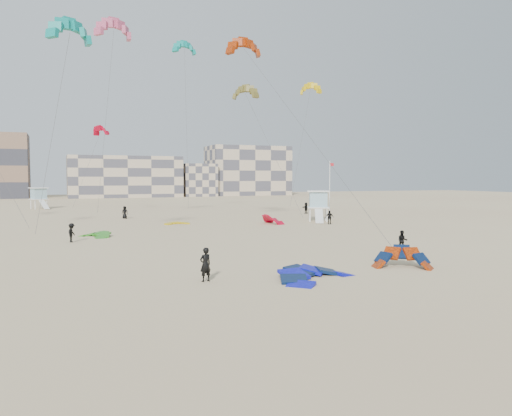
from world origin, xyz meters
name	(u,v)px	position (x,y,z in m)	size (l,w,h in m)	color
ground	(248,294)	(0.00, 0.00, 0.00)	(320.00, 320.00, 0.00)	#CDBA89
kite_ground_blue	(315,279)	(4.84, 2.14, 0.00)	(4.87, 5.01, 1.08)	#1319CC
kite_ground_orange	(402,268)	(11.65, 3.12, 0.00)	(3.45, 2.88, 2.06)	#E43E08
kite_ground_green	(95,237)	(-5.26, 27.70, 0.00)	(3.40, 3.54, 0.90)	#379320
kite_ground_red_far	(273,224)	(16.19, 33.98, 0.00)	(3.43, 3.11, 1.84)	red
kite_ground_yellow	(177,224)	(5.00, 37.77, 0.00)	(2.78, 2.92, 0.39)	#D5C806
kitesurfer_main	(205,265)	(-1.11, 3.65, 0.94)	(0.69, 0.45, 1.88)	black
kitesurfer_b	(402,241)	(16.44, 9.23, 0.79)	(0.77, 0.60, 1.58)	black
kitesurfer_c	(72,233)	(-7.49, 24.19, 0.84)	(1.09, 0.63, 1.69)	black
kitesurfer_d	(330,217)	(22.37, 30.69, 0.85)	(0.99, 0.41, 1.70)	black
kitesurfer_e	(125,212)	(0.09, 48.71, 0.88)	(0.86, 0.56, 1.75)	black
kitesurfer_f	(306,208)	(28.17, 48.15, 0.89)	(1.65, 0.53, 1.78)	black
kite_fly_teal_a	(70,33)	(-7.33, 21.30, 17.45)	(5.41, 4.70, 17.64)	#0A877D
kite_fly_orange	(244,49)	(10.83, 29.75, 19.89)	(3.89, 27.80, 20.34)	#E43E08
kite_fly_pink	(114,30)	(-1.86, 40.37, 23.38)	(5.27, 8.50, 23.64)	pink
kite_fly_olive	(245,93)	(14.82, 40.00, 16.87)	(5.80, 13.06, 17.23)	brown
kite_fly_yellow	(310,90)	(28.53, 47.57, 19.47)	(4.58, 6.33, 19.57)	#D5C806
kite_fly_teal_b	(184,49)	(9.76, 52.68, 25.23)	(4.36, 4.40, 25.57)	#0A877D
kite_fly_red	(101,131)	(-2.05, 59.90, 13.00)	(6.48, 4.13, 13.33)	red
lifeguard_tower_near	(318,206)	(23.06, 34.83, 2.00)	(3.81, 6.03, 4.03)	white
lifeguard_tower_far	(39,198)	(-11.82, 77.26, 1.94)	(3.62, 5.83, 3.92)	white
flagpole	(330,189)	(25.72, 36.50, 4.19)	(0.65, 0.10, 7.99)	white
condo_mid	(124,177)	(10.00, 130.00, 6.00)	(32.00, 16.00, 12.00)	#C5AF90
condo_east	(248,171)	(50.00, 132.00, 8.00)	(26.00, 14.00, 16.00)	#C5AF90
condo_fill_right	(198,180)	(32.00, 128.00, 5.00)	(10.00, 10.00, 10.00)	#C5AF90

